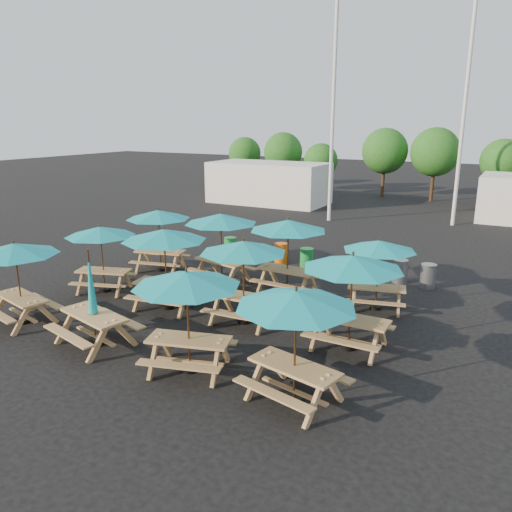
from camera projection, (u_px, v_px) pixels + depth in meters
The scene contains 27 objects.
ground at pixel (234, 299), 16.16m from camera, with size 120.00×120.00×0.00m, color black.
picnic_unit_0 at pixel (15, 253), 13.78m from camera, with size 2.85×2.85×2.36m.
picnic_unit_1 at pixel (100, 234), 16.42m from camera, with size 2.89×2.89×2.26m.
picnic_unit_2 at pixel (158, 217), 18.73m from camera, with size 2.92×2.92×2.38m.
picnic_unit_3 at pixel (93, 307), 12.62m from camera, with size 2.36×2.17×2.56m.
picnic_unit_4 at pixel (164, 239), 14.84m from camera, with size 2.87×2.87×2.52m.
picnic_unit_5 at pixel (221, 222), 17.29m from camera, with size 3.00×3.00×2.52m.
picnic_unit_6 at pixel (187, 284), 11.01m from camera, with size 3.02×3.02×2.42m.
picnic_unit_7 at pixel (243, 251), 13.76m from camera, with size 2.58×2.58×2.43m.
picnic_unit_8 at pixel (288, 229), 16.21m from camera, with size 2.67×2.67×2.52m.
picnic_unit_9 at pixel (296, 304), 9.75m from camera, with size 2.93×2.93×2.43m.
picnic_unit_10 at pixel (353, 267), 12.12m from camera, with size 2.52×2.52×2.48m.
picnic_unit_11 at pixel (379, 249), 14.85m from camera, with size 2.67×2.67×2.19m.
waste_bin_0 at pixel (231, 247), 21.11m from camera, with size 0.52×0.52×0.84m, color #198B37.
waste_bin_1 at pixel (281, 253), 20.12m from camera, with size 0.52×0.52×0.84m, color #EB5D0D.
waste_bin_2 at pixel (307, 259), 19.32m from camera, with size 0.52×0.52×0.84m, color #198B37.
waste_bin_3 at pixel (400, 271), 17.75m from camera, with size 0.52×0.52×0.84m, color gray.
waste_bin_4 at pixel (428, 276), 17.20m from camera, with size 0.52×0.52×0.84m, color gray.
mast_0 at pixel (333, 113), 27.37m from camera, with size 0.20×0.20×12.00m, color silver.
mast_1 at pixel (464, 113), 26.06m from camera, with size 0.20×0.20×12.00m, color silver.
event_tent_0 at pixel (269, 183), 34.74m from camera, with size 8.00×4.00×2.80m, color silver.
tree_0 at pixel (245, 153), 43.31m from camera, with size 2.80×2.80×4.24m.
tree_1 at pixel (283, 152), 40.08m from camera, with size 3.11×3.11×4.72m.
tree_2 at pixel (321, 160), 38.46m from camera, with size 2.59×2.59×3.93m.
tree_3 at pixel (385, 151), 37.01m from camera, with size 3.36×3.36×5.09m.
tree_4 at pixel (435, 152), 34.92m from camera, with size 3.41×3.41×5.17m.
tree_5 at pixel (503, 161), 33.40m from camera, with size 2.94×2.94×4.45m.
Camera 1 is at (7.92, -13.02, 5.61)m, focal length 35.00 mm.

